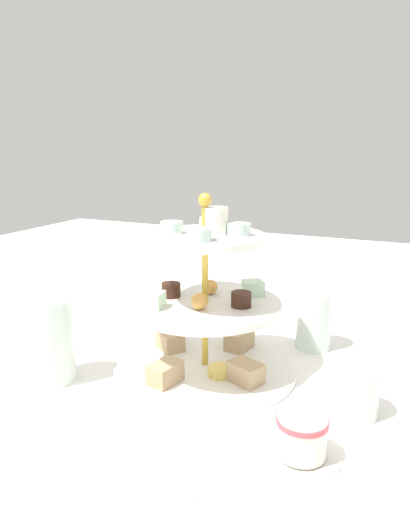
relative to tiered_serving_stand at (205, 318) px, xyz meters
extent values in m
plane|color=white|center=(0.00, 0.00, -0.09)|extent=(2.40, 2.40, 0.00)
cylinder|color=white|center=(0.00, 0.00, -0.08)|extent=(0.28, 0.28, 0.01)
cylinder|color=white|center=(0.00, 0.00, 0.02)|extent=(0.23, 0.23, 0.01)
cylinder|color=white|center=(0.00, 0.00, 0.13)|extent=(0.18, 0.18, 0.01)
cylinder|color=gold|center=(0.00, 0.00, 0.05)|extent=(0.01, 0.01, 0.27)
sphere|color=gold|center=(0.00, 0.00, 0.18)|extent=(0.02, 0.02, 0.02)
cube|color=tan|center=(0.08, -0.03, -0.06)|extent=(0.06, 0.05, 0.03)
cube|color=tan|center=(0.03, 0.08, -0.06)|extent=(0.04, 0.05, 0.03)
cube|color=tan|center=(-0.08, 0.03, -0.06)|extent=(0.06, 0.06, 0.03)
cube|color=tan|center=(-0.03, -0.08, -0.06)|extent=(0.04, 0.05, 0.03)
cylinder|color=#E5C660|center=(0.03, -0.03, -0.07)|extent=(0.04, 0.04, 0.01)
cylinder|color=#381E14|center=(0.06, 0.00, 0.04)|extent=(0.03, 0.03, 0.02)
cylinder|color=#381E14|center=(-0.06, 0.00, 0.04)|extent=(0.03, 0.03, 0.02)
cube|color=silver|center=(0.06, 0.06, 0.04)|extent=(0.04, 0.04, 0.02)
cube|color=silver|center=(-0.06, -0.06, 0.04)|extent=(0.03, 0.03, 0.02)
sphere|color=gold|center=(-0.01, 0.04, 0.04)|extent=(0.02, 0.02, 0.02)
sphere|color=gold|center=(0.01, -0.04, 0.04)|extent=(0.02, 0.02, 0.02)
cylinder|color=silver|center=(-0.01, 0.05, 0.14)|extent=(0.03, 0.03, 0.02)
cylinder|color=silver|center=(-0.05, -0.01, 0.14)|extent=(0.03, 0.03, 0.02)
cylinder|color=silver|center=(0.01, -0.05, 0.14)|extent=(0.03, 0.03, 0.02)
cylinder|color=silver|center=(0.05, 0.01, 0.14)|extent=(0.03, 0.03, 0.02)
cylinder|color=white|center=(0.01, 0.01, 0.15)|extent=(0.04, 0.04, 0.04)
cube|color=silver|center=(-0.04, -0.03, 0.13)|extent=(0.09, 0.03, 0.00)
cube|color=silver|center=(0.04, -0.03, 0.13)|extent=(0.08, 0.05, 0.00)
cylinder|color=silver|center=(-0.20, -0.12, -0.02)|extent=(0.07, 0.07, 0.13)
cylinder|color=silver|center=(0.23, -0.03, -0.05)|extent=(0.06, 0.06, 0.07)
cylinder|color=white|center=(0.19, -0.15, -0.08)|extent=(0.09, 0.09, 0.01)
cylinder|color=white|center=(0.19, -0.15, -0.06)|extent=(0.06, 0.06, 0.04)
cylinder|color=#D14C56|center=(0.19, -0.15, -0.04)|extent=(0.06, 0.06, 0.01)
cube|color=silver|center=(-0.19, 0.21, -0.09)|extent=(0.11, 0.14, 0.00)
cube|color=silver|center=(0.02, -0.28, -0.09)|extent=(0.17, 0.05, 0.00)
cylinder|color=silver|center=(0.14, 0.16, -0.04)|extent=(0.06, 0.06, 0.10)
camera|label=1|loc=(0.28, -0.63, 0.26)|focal=33.50mm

